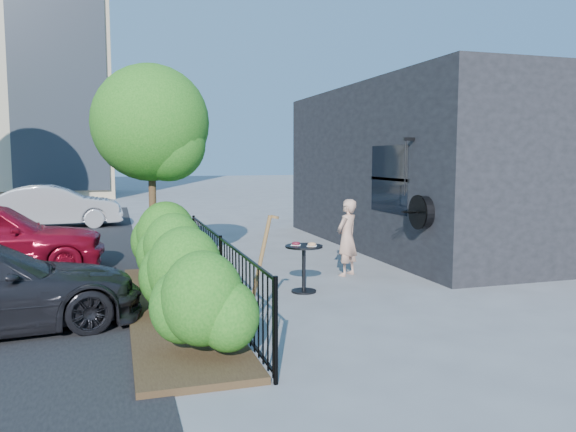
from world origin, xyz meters
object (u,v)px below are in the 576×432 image
object	(u,v)px
woman	(347,237)
car_silver	(55,206)
patio_tree	(154,130)
shovel	(256,279)
cafe_table	(304,260)

from	to	relation	value
woman	car_silver	bearing A→B (deg)	-92.27
patio_tree	shovel	distance (m)	4.60
patio_tree	car_silver	world-z (taller)	patio_tree
car_silver	patio_tree	bearing A→B (deg)	-165.07
cafe_table	woman	distance (m)	1.60
cafe_table	car_silver	xyz separation A→B (m)	(-4.87, 10.59, 0.13)
woman	car_silver	distance (m)	11.33
shovel	car_silver	distance (m)	12.90
woman	shovel	size ratio (longest dim) A/B	0.95
cafe_table	shovel	size ratio (longest dim) A/B	0.55
patio_tree	shovel	world-z (taller)	patio_tree
patio_tree	shovel	size ratio (longest dim) A/B	2.55
woman	cafe_table	bearing A→B (deg)	5.48
cafe_table	car_silver	size ratio (longest dim) A/B	0.20
car_silver	woman	bearing A→B (deg)	-149.97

